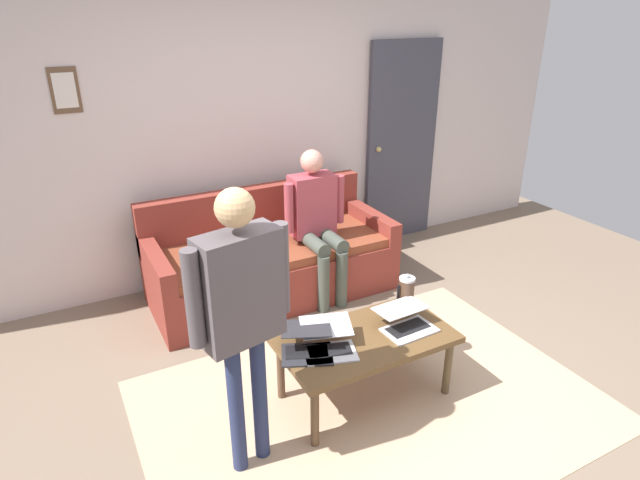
% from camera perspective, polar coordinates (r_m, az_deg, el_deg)
% --- Properties ---
extents(ground_plane, '(7.68, 7.68, 0.00)m').
position_cam_1_polar(ground_plane, '(3.69, 6.90, -15.90)').
color(ground_plane, '#796553').
extents(area_rug, '(2.82, 1.97, 0.01)m').
position_cam_1_polar(area_rug, '(3.59, 5.58, -16.96)').
color(area_rug, tan).
rests_on(area_rug, ground_plane).
extents(back_wall, '(7.04, 0.11, 2.70)m').
position_cam_1_polar(back_wall, '(4.89, -7.34, 11.92)').
color(back_wall, beige).
rests_on(back_wall, ground_plane).
extents(interior_door, '(0.82, 0.09, 2.05)m').
position_cam_1_polar(interior_door, '(5.65, 8.72, 10.06)').
color(interior_door, '#41404D').
rests_on(interior_door, ground_plane).
extents(couch, '(2.06, 0.89, 0.88)m').
position_cam_1_polar(couch, '(4.67, -5.30, -2.19)').
color(couch, maroon).
rests_on(couch, ground_plane).
extents(coffee_table, '(1.09, 0.60, 0.45)m').
position_cam_1_polar(coffee_table, '(3.42, 4.91, -10.95)').
color(coffee_table, brown).
rests_on(coffee_table, ground_plane).
extents(laptop_left, '(0.34, 0.33, 0.12)m').
position_cam_1_polar(laptop_left, '(3.47, 9.21, -8.66)').
color(laptop_left, silver).
rests_on(laptop_left, coffee_table).
extents(laptop_center, '(0.40, 0.41, 0.14)m').
position_cam_1_polar(laptop_center, '(3.24, 0.94, -10.96)').
color(laptop_center, silver).
rests_on(laptop_center, coffee_table).
extents(laptop_right, '(0.41, 0.42, 0.13)m').
position_cam_1_polar(laptop_right, '(3.22, -1.45, -11.17)').
color(laptop_right, '#28282D').
rests_on(laptop_right, coffee_table).
extents(french_press, '(0.13, 0.11, 0.26)m').
position_cam_1_polar(french_press, '(3.66, 9.20, -5.55)').
color(french_press, '#4C3323').
rests_on(french_press, coffee_table).
extents(person_standing, '(0.57, 0.26, 1.61)m').
position_cam_1_polar(person_standing, '(2.63, -8.43, -6.50)').
color(person_standing, navy).
rests_on(person_standing, ground_plane).
extents(person_seated, '(0.55, 0.51, 1.28)m').
position_cam_1_polar(person_seated, '(4.44, -0.35, 2.48)').
color(person_seated, '#42483F').
rests_on(person_seated, ground_plane).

